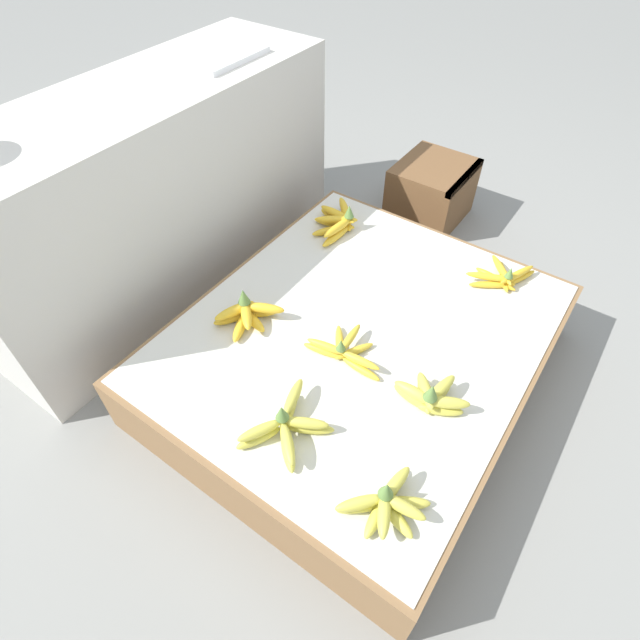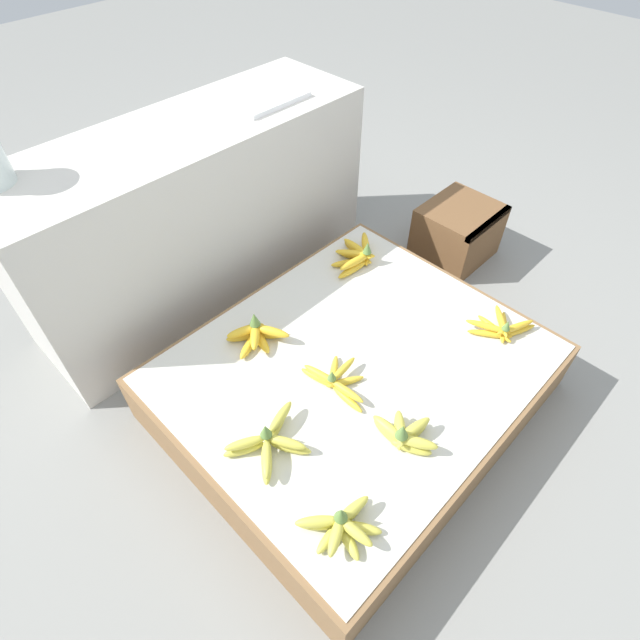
{
  "view_description": "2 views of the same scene",
  "coord_description": "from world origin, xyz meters",
  "px_view_note": "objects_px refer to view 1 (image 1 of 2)",
  "views": [
    {
      "loc": [
        -0.87,
        -0.47,
        1.3
      ],
      "look_at": [
        -0.07,
        0.1,
        0.26
      ],
      "focal_mm": 28.0,
      "sensor_mm": 36.0,
      "label": 1
    },
    {
      "loc": [
        -0.79,
        -0.62,
        1.47
      ],
      "look_at": [
        -0.02,
        0.14,
        0.32
      ],
      "focal_mm": 28.0,
      "sensor_mm": 36.0,
      "label": 2
    }
  ],
  "objects_px": {
    "banana_bunch_front_midleft": "(430,396)",
    "banana_bunch_back_midleft": "(247,314)",
    "banana_bunch_middle_left": "(286,427)",
    "wooden_crate": "(431,192)",
    "foam_tray_white": "(218,54)",
    "banana_bunch_back_right": "(338,221)",
    "banana_bunch_front_left": "(386,503)",
    "banana_bunch_middle_midleft": "(345,351)",
    "banana_bunch_front_right": "(503,277)"
  },
  "relations": [
    {
      "from": "wooden_crate",
      "to": "banana_bunch_middle_midleft",
      "type": "relative_size",
      "value": 1.31
    },
    {
      "from": "banana_bunch_middle_left",
      "to": "banana_bunch_back_right",
      "type": "xyz_separation_m",
      "value": [
        0.77,
        0.36,
        -0.0
      ]
    },
    {
      "from": "banana_bunch_front_midleft",
      "to": "banana_bunch_back_midleft",
      "type": "relative_size",
      "value": 1.09
    },
    {
      "from": "wooden_crate",
      "to": "banana_bunch_back_midleft",
      "type": "bearing_deg",
      "value": 175.54
    },
    {
      "from": "wooden_crate",
      "to": "banana_bunch_back_midleft",
      "type": "xyz_separation_m",
      "value": [
        -1.08,
        0.08,
        0.12
      ]
    },
    {
      "from": "wooden_crate",
      "to": "banana_bunch_middle_midleft",
      "type": "height_order",
      "value": "banana_bunch_middle_midleft"
    },
    {
      "from": "wooden_crate",
      "to": "banana_bunch_front_midleft",
      "type": "distance_m",
      "value": 1.15
    },
    {
      "from": "banana_bunch_middle_left",
      "to": "wooden_crate",
      "type": "bearing_deg",
      "value": 10.51
    },
    {
      "from": "banana_bunch_front_right",
      "to": "banana_bunch_middle_midleft",
      "type": "relative_size",
      "value": 0.81
    },
    {
      "from": "foam_tray_white",
      "to": "banana_bunch_middle_midleft",
      "type": "bearing_deg",
      "value": -119.86
    },
    {
      "from": "banana_bunch_front_left",
      "to": "banana_bunch_middle_left",
      "type": "distance_m",
      "value": 0.29
    },
    {
      "from": "banana_bunch_front_midleft",
      "to": "banana_bunch_middle_midleft",
      "type": "height_order",
      "value": "banana_bunch_front_midleft"
    },
    {
      "from": "wooden_crate",
      "to": "banana_bunch_back_midleft",
      "type": "height_order",
      "value": "banana_bunch_back_midleft"
    },
    {
      "from": "banana_bunch_front_right",
      "to": "banana_bunch_back_midleft",
      "type": "bearing_deg",
      "value": 137.3
    },
    {
      "from": "banana_bunch_front_left",
      "to": "foam_tray_white",
      "type": "height_order",
      "value": "foam_tray_white"
    },
    {
      "from": "banana_bunch_front_left",
      "to": "banana_bunch_front_midleft",
      "type": "height_order",
      "value": "banana_bunch_front_midleft"
    },
    {
      "from": "banana_bunch_front_left",
      "to": "banana_bunch_back_right",
      "type": "relative_size",
      "value": 0.74
    },
    {
      "from": "banana_bunch_front_midleft",
      "to": "banana_bunch_back_midleft",
      "type": "bearing_deg",
      "value": 94.8
    },
    {
      "from": "banana_bunch_middle_midleft",
      "to": "banana_bunch_middle_left",
      "type": "bearing_deg",
      "value": -176.3
    },
    {
      "from": "banana_bunch_front_left",
      "to": "banana_bunch_middle_midleft",
      "type": "xyz_separation_m",
      "value": [
        0.31,
        0.31,
        -0.01
      ]
    },
    {
      "from": "banana_bunch_middle_left",
      "to": "foam_tray_white",
      "type": "xyz_separation_m",
      "value": [
        0.76,
        0.84,
        0.47
      ]
    },
    {
      "from": "wooden_crate",
      "to": "banana_bunch_front_left",
      "type": "xyz_separation_m",
      "value": [
        -1.34,
        -0.54,
        0.12
      ]
    },
    {
      "from": "banana_bunch_back_midleft",
      "to": "foam_tray_white",
      "type": "distance_m",
      "value": 0.87
    },
    {
      "from": "banana_bunch_middle_midleft",
      "to": "foam_tray_white",
      "type": "xyz_separation_m",
      "value": [
        0.47,
        0.83,
        0.47
      ]
    },
    {
      "from": "banana_bunch_middle_left",
      "to": "banana_bunch_back_midleft",
      "type": "height_order",
      "value": "banana_bunch_back_midleft"
    },
    {
      "from": "banana_bunch_front_right",
      "to": "banana_bunch_middle_midleft",
      "type": "xyz_separation_m",
      "value": [
        -0.55,
        0.25,
        0.0
      ]
    },
    {
      "from": "banana_bunch_back_right",
      "to": "foam_tray_white",
      "type": "bearing_deg",
      "value": 91.39
    },
    {
      "from": "banana_bunch_middle_left",
      "to": "banana_bunch_back_right",
      "type": "distance_m",
      "value": 0.85
    },
    {
      "from": "wooden_crate",
      "to": "banana_bunch_back_right",
      "type": "distance_m",
      "value": 0.57
    },
    {
      "from": "banana_bunch_front_midleft",
      "to": "banana_bunch_middle_left",
      "type": "relative_size",
      "value": 0.81
    },
    {
      "from": "banana_bunch_front_right",
      "to": "banana_bunch_middle_midleft",
      "type": "distance_m",
      "value": 0.6
    },
    {
      "from": "banana_bunch_front_midleft",
      "to": "banana_bunch_back_right",
      "type": "bearing_deg",
      "value": 51.06
    },
    {
      "from": "banana_bunch_back_right",
      "to": "foam_tray_white",
      "type": "height_order",
      "value": "foam_tray_white"
    },
    {
      "from": "banana_bunch_front_midleft",
      "to": "banana_bunch_front_right",
      "type": "height_order",
      "value": "banana_bunch_front_midleft"
    },
    {
      "from": "wooden_crate",
      "to": "banana_bunch_back_right",
      "type": "bearing_deg",
      "value": 167.53
    },
    {
      "from": "banana_bunch_middle_midleft",
      "to": "wooden_crate",
      "type": "bearing_deg",
      "value": 12.37
    },
    {
      "from": "banana_bunch_front_midleft",
      "to": "banana_bunch_front_right",
      "type": "relative_size",
      "value": 1.01
    },
    {
      "from": "banana_bunch_front_left",
      "to": "banana_bunch_middle_left",
      "type": "bearing_deg",
      "value": 85.13
    },
    {
      "from": "banana_bunch_front_right",
      "to": "foam_tray_white",
      "type": "distance_m",
      "value": 1.18
    },
    {
      "from": "banana_bunch_front_left",
      "to": "banana_bunch_middle_left",
      "type": "height_order",
      "value": "banana_bunch_front_left"
    },
    {
      "from": "banana_bunch_back_right",
      "to": "banana_bunch_front_right",
      "type": "bearing_deg",
      "value": -84.06
    },
    {
      "from": "banana_bunch_front_left",
      "to": "banana_bunch_middle_left",
      "type": "xyz_separation_m",
      "value": [
        0.02,
        0.29,
        0.0
      ]
    },
    {
      "from": "foam_tray_white",
      "to": "banana_bunch_front_right",
      "type": "bearing_deg",
      "value": -86.1
    },
    {
      "from": "foam_tray_white",
      "to": "banana_bunch_back_midleft",
      "type": "bearing_deg",
      "value": -135.72
    },
    {
      "from": "foam_tray_white",
      "to": "banana_bunch_back_right",
      "type": "bearing_deg",
      "value": -88.61
    },
    {
      "from": "foam_tray_white",
      "to": "banana_bunch_middle_left",
      "type": "bearing_deg",
      "value": -132.05
    },
    {
      "from": "banana_bunch_front_left",
      "to": "banana_bunch_front_midleft",
      "type": "relative_size",
      "value": 0.95
    },
    {
      "from": "wooden_crate",
      "to": "foam_tray_white",
      "type": "distance_m",
      "value": 1.0
    },
    {
      "from": "banana_bunch_back_midleft",
      "to": "foam_tray_white",
      "type": "xyz_separation_m",
      "value": [
        0.53,
        0.52,
        0.46
      ]
    },
    {
      "from": "banana_bunch_front_midleft",
      "to": "banana_bunch_back_midleft",
      "type": "distance_m",
      "value": 0.58
    }
  ]
}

